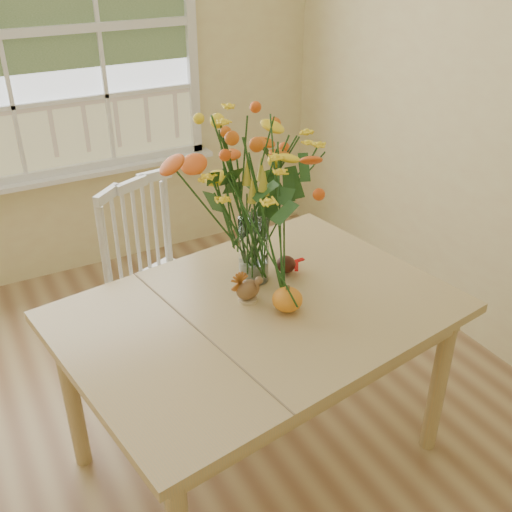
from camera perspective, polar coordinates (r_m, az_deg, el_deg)
wall_back at (r=3.81m, az=-22.81°, el=15.96°), size 4.00×0.02×2.70m
dining_table at (r=2.37m, az=0.23°, el=-6.79°), size 1.60×1.26×0.78m
windsor_chair at (r=3.03m, az=-9.66°, el=-1.51°), size 0.60×0.59×1.00m
flower_vase at (r=2.31m, az=-0.24°, el=6.68°), size 0.58×0.58×0.69m
pumpkin at (r=2.28m, az=3.00°, el=-4.26°), size 0.12×0.12×0.09m
turkey_figurine at (r=2.34m, az=-0.79°, el=-3.23°), size 0.10×0.08×0.12m
dark_gourd at (r=2.53m, az=2.88°, el=-0.88°), size 0.13×0.10×0.07m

